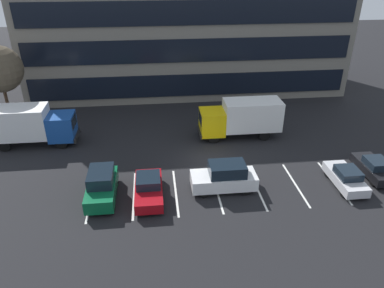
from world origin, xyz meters
name	(u,v)px	position (x,y,z in m)	size (l,w,h in m)	color
ground_plane	(208,162)	(0.00, 0.00, 0.00)	(120.00, 120.00, 0.00)	black
office_building	(186,24)	(0.00, 17.95, 7.20)	(34.29, 11.05, 14.40)	slate
lot_markings	(217,189)	(0.00, -3.74, 0.00)	(16.94, 5.40, 0.01)	silver
box_truck_yellow	(242,117)	(3.45, 4.07, 1.84)	(7.05, 2.33, 3.27)	yellow
box_truck_blue	(28,124)	(-14.30, 4.48, 1.88)	(7.19, 2.38, 3.33)	#194799
suv_white	(225,177)	(0.52, -3.73, 0.96)	(4.40, 1.87, 1.99)	white
sedan_maroon	(149,188)	(-4.59, -4.13, 0.72)	(1.77, 4.23, 1.52)	maroon
sedan_silver	(346,177)	(8.92, -4.22, 0.66)	(1.63, 3.90, 1.40)	silver
sedan_black	(374,168)	(11.58, -3.21, 0.66)	(1.62, 3.88, 1.39)	black
suv_forest	(102,185)	(-7.63, -3.79, 0.93)	(1.81, 4.26, 1.93)	#0C5933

